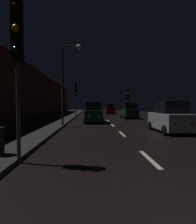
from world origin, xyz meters
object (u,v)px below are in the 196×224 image
(traffic_light_far_right, at_px, (128,95))
(traffic_light_near_left, at_px, (17,44))
(car_distant_taillights, at_px, (110,109))
(streetlamp_overhead, at_px, (68,72))
(traffic_light_far_left, at_px, (76,92))
(car_approaching_headlights, at_px, (93,113))
(car_parked_right_far, at_px, (129,111))
(car_parked_right_near, at_px, (170,118))

(traffic_light_far_right, bearing_deg, traffic_light_near_left, -5.64)
(traffic_light_near_left, bearing_deg, car_distant_taillights, 163.79)
(car_distant_taillights, bearing_deg, streetlamp_overhead, 165.74)
(traffic_light_near_left, distance_m, traffic_light_far_left, 22.23)
(car_approaching_headlights, relative_size, car_parked_right_far, 1.00)
(traffic_light_far_right, xyz_separation_m, streetlamp_overhead, (-8.00, -14.91, 1.20))
(traffic_light_far_right, height_order, car_approaching_headlights, traffic_light_far_right)
(traffic_light_far_left, bearing_deg, streetlamp_overhead, 4.17)
(car_parked_right_near, distance_m, car_parked_right_far, 13.48)
(traffic_light_far_left, bearing_deg, car_approaching_headlights, 19.64)
(car_parked_right_far, bearing_deg, streetlamp_overhead, 144.06)
(car_parked_right_near, height_order, car_distant_taillights, car_parked_right_near)
(traffic_light_far_right, relative_size, car_parked_right_far, 1.12)
(car_approaching_headlights, bearing_deg, traffic_light_far_left, -163.22)
(traffic_light_far_left, xyz_separation_m, car_approaching_headlights, (2.45, -8.14, -2.71))
(car_distant_taillights, bearing_deg, traffic_light_far_right, -164.45)
(traffic_light_far_left, xyz_separation_m, car_distant_taillights, (6.07, 10.86, -2.75))
(traffic_light_near_left, bearing_deg, car_parked_right_near, 125.97)
(traffic_light_far_right, height_order, traffic_light_near_left, traffic_light_near_left)
(traffic_light_far_right, height_order, car_parked_right_near, traffic_light_far_right)
(traffic_light_far_right, distance_m, car_approaching_headlights, 12.76)
(car_parked_right_near, distance_m, car_distant_taillights, 26.40)
(traffic_light_near_left, height_order, car_parked_right_near, traffic_light_near_left)
(car_approaching_headlights, xyz_separation_m, car_parked_right_far, (5.02, 6.12, 0.00))
(car_parked_right_near, bearing_deg, traffic_light_far_right, -2.47)
(traffic_light_far_left, bearing_deg, traffic_light_near_left, 2.61)
(car_approaching_headlights, height_order, car_parked_right_near, car_approaching_headlights)
(car_approaching_headlights, bearing_deg, traffic_light_far_right, 152.34)
(traffic_light_far_right, xyz_separation_m, traffic_light_far_left, (-8.27, -2.96, 0.29))
(traffic_light_near_left, xyz_separation_m, car_distant_taillights, (6.17, 33.08, -2.77))
(streetlamp_overhead, bearing_deg, traffic_light_near_left, -92.06)
(car_parked_right_near, bearing_deg, streetlamp_overhead, 63.75)
(traffic_light_far_right, bearing_deg, traffic_light_far_left, -57.58)
(car_parked_right_far, bearing_deg, traffic_light_far_right, -9.08)
(traffic_light_near_left, xyz_separation_m, car_parked_right_far, (7.57, 20.21, -2.73))
(car_parked_right_near, bearing_deg, traffic_light_far_left, 25.74)
(traffic_light_far_right, height_order, streetlamp_overhead, streetlamp_overhead)
(traffic_light_far_left, xyz_separation_m, car_parked_right_far, (7.47, -2.02, -2.71))
(traffic_light_far_right, height_order, car_parked_right_far, traffic_light_far_right)
(car_distant_taillights, bearing_deg, car_approaching_headlights, 169.22)
(traffic_light_near_left, distance_m, car_distant_taillights, 33.77)
(car_distant_taillights, height_order, car_parked_right_far, car_parked_right_far)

